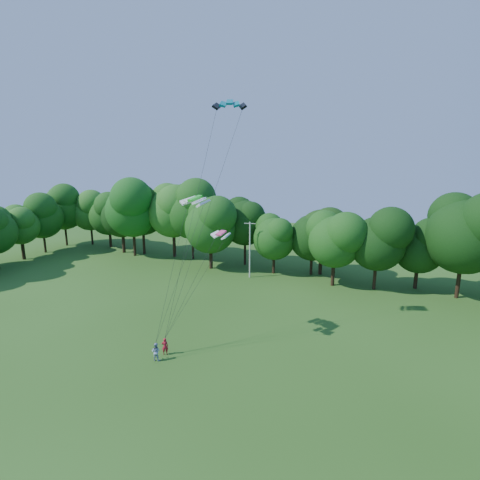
% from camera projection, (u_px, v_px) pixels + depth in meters
% --- Properties ---
extents(ground, '(160.00, 160.00, 0.00)m').
position_uv_depth(ground, '(119.00, 432.00, 23.22)').
color(ground, '#254C14').
rests_on(ground, ground).
extents(utility_pole, '(1.60, 0.37, 8.04)m').
position_uv_depth(utility_pole, '(250.00, 249.00, 52.75)').
color(utility_pole, beige).
rests_on(utility_pole, ground).
extents(kite_flyer_left, '(0.67, 0.61, 1.53)m').
position_uv_depth(kite_flyer_left, '(165.00, 346.00, 32.33)').
color(kite_flyer_left, '#B21728').
rests_on(kite_flyer_left, ground).
extents(kite_flyer_right, '(0.87, 0.74, 1.57)m').
position_uv_depth(kite_flyer_right, '(156.00, 352.00, 31.39)').
color(kite_flyer_right, '#93A4CC').
rests_on(kite_flyer_right, ground).
extents(kite_teal, '(3.14, 2.29, 0.64)m').
position_uv_depth(kite_teal, '(230.00, 102.00, 32.93)').
color(kite_teal, '#047082').
rests_on(kite_teal, ground).
extents(kite_green, '(3.14, 2.26, 0.51)m').
position_uv_depth(kite_green, '(195.00, 198.00, 32.63)').
color(kite_green, green).
rests_on(kite_green, ground).
extents(kite_pink, '(1.93, 1.34, 0.42)m').
position_uv_depth(kite_pink, '(221.00, 233.00, 32.24)').
color(kite_pink, '#E6407B').
rests_on(kite_pink, ground).
extents(tree_back_west, '(9.88, 9.88, 14.37)m').
position_uv_depth(tree_back_west, '(132.00, 205.00, 63.87)').
color(tree_back_west, '#372A16').
rests_on(tree_back_west, ground).
extents(tree_back_center, '(7.88, 7.88, 11.47)m').
position_uv_depth(tree_back_center, '(322.00, 226.00, 53.62)').
color(tree_back_center, black).
rests_on(tree_back_center, ground).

